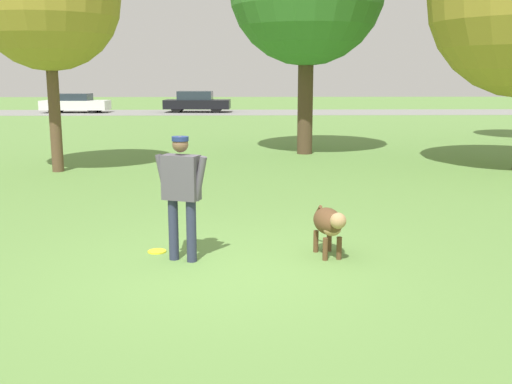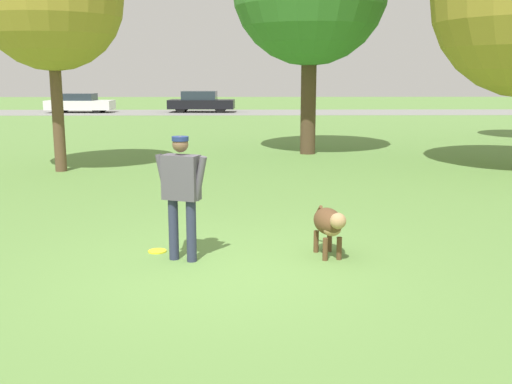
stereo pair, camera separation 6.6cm
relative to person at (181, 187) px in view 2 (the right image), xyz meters
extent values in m
plane|color=#608C42|center=(0.49, -0.38, -0.98)|extent=(120.00, 120.00, 0.00)
cube|color=gray|center=(0.49, 31.67, -0.97)|extent=(120.00, 6.00, 0.01)
cylinder|color=#2D334C|center=(0.12, -0.05, -0.57)|extent=(0.17, 0.17, 0.82)
cylinder|color=#2D334C|center=(-0.12, 0.05, -0.57)|extent=(0.17, 0.17, 0.82)
cube|color=#514C56|center=(0.00, 0.00, 0.13)|extent=(0.52, 0.38, 0.58)
cylinder|color=#514C56|center=(0.25, -0.10, 0.13)|extent=(0.23, 0.16, 0.59)
cylinder|color=#514C56|center=(-0.25, 0.10, 0.13)|extent=(0.23, 0.16, 0.59)
sphere|color=brown|center=(0.00, 0.00, 0.56)|extent=(0.27, 0.27, 0.21)
cylinder|color=navy|center=(0.00, 0.00, 0.63)|extent=(0.28, 0.28, 0.06)
ellipsoid|color=brown|center=(1.93, 0.17, -0.50)|extent=(0.47, 0.68, 0.35)
ellipsoid|color=tan|center=(1.97, 0.00, -0.56)|extent=(0.28, 0.24, 0.19)
sphere|color=tan|center=(2.01, -0.21, -0.40)|extent=(0.25, 0.25, 0.21)
cylinder|color=brown|center=(2.07, 0.00, -0.83)|extent=(0.08, 0.08, 0.30)
cylinder|color=brown|center=(1.88, -0.04, -0.83)|extent=(0.08, 0.08, 0.30)
cylinder|color=brown|center=(1.99, 0.37, -0.83)|extent=(0.08, 0.08, 0.30)
cylinder|color=brown|center=(1.80, 0.34, -0.83)|extent=(0.08, 0.08, 0.30)
cylinder|color=brown|center=(1.85, 0.56, -0.45)|extent=(0.09, 0.23, 0.20)
cylinder|color=yellow|center=(-0.40, 0.39, -0.97)|extent=(0.26, 0.26, 0.02)
torus|color=yellow|center=(-0.40, 0.39, -0.97)|extent=(0.26, 0.26, 0.02)
cylinder|color=brown|center=(-3.87, 7.52, 0.48)|extent=(0.29, 0.29, 2.93)
cylinder|color=#4C3826|center=(2.75, 10.85, 0.64)|extent=(0.47, 0.47, 3.24)
cube|color=white|center=(-9.90, 31.60, -0.49)|extent=(4.24, 1.89, 0.59)
cube|color=#232D38|center=(-10.02, 31.60, 0.03)|extent=(2.22, 1.59, 0.44)
cylinder|color=black|center=(-8.62, 32.34, -0.70)|extent=(0.57, 0.21, 0.56)
cylinder|color=black|center=(-8.66, 30.80, -0.70)|extent=(0.57, 0.21, 0.56)
cylinder|color=black|center=(-11.13, 32.40, -0.70)|extent=(0.57, 0.21, 0.56)
cylinder|color=black|center=(-11.17, 30.86, -0.70)|extent=(0.57, 0.21, 0.56)
cube|color=black|center=(-2.07, 31.84, -0.45)|extent=(4.33, 2.02, 0.58)
cube|color=#232D38|center=(-2.20, 31.84, 0.11)|extent=(2.28, 1.67, 0.56)
cylinder|color=black|center=(-0.76, 32.57, -0.64)|extent=(0.69, 0.23, 0.68)
cylinder|color=black|center=(-0.83, 30.98, -0.64)|extent=(0.69, 0.23, 0.68)
cylinder|color=black|center=(-3.31, 32.69, -0.64)|extent=(0.69, 0.23, 0.68)
cylinder|color=black|center=(-3.38, 31.10, -0.64)|extent=(0.69, 0.23, 0.68)
camera|label=1|loc=(0.77, -7.61, 1.43)|focal=42.00mm
camera|label=2|loc=(0.84, -7.61, 1.43)|focal=42.00mm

